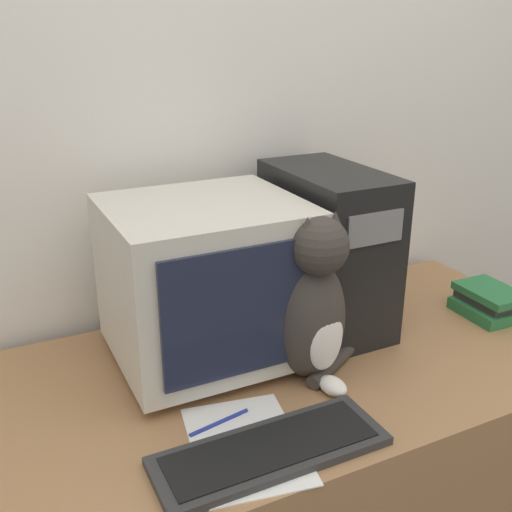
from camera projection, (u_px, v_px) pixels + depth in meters
name	position (u px, v px, depth m)	size (l,w,h in m)	color
wall_back	(229.00, 113.00, 1.65)	(7.00, 0.05, 2.50)	silver
desk	(302.00, 474.00, 1.60)	(1.50, 0.76, 0.71)	#9E7047
crt_monitor	(206.00, 281.00, 1.42)	(0.44, 0.41, 0.40)	beige
computer_tower	(327.00, 249.00, 1.59)	(0.22, 0.40, 0.43)	black
keyboard	(271.00, 450.00, 1.15)	(0.46, 0.16, 0.02)	#2D2D2D
cat	(312.00, 307.00, 1.35)	(0.28, 0.23, 0.40)	#38332D
book_stack	(490.00, 302.00, 1.70)	(0.16, 0.18, 0.08)	#28703D
pen	(219.00, 423.00, 1.24)	(0.14, 0.03, 0.01)	navy
paper_sheet	(246.00, 445.00, 1.18)	(0.26, 0.33, 0.00)	white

